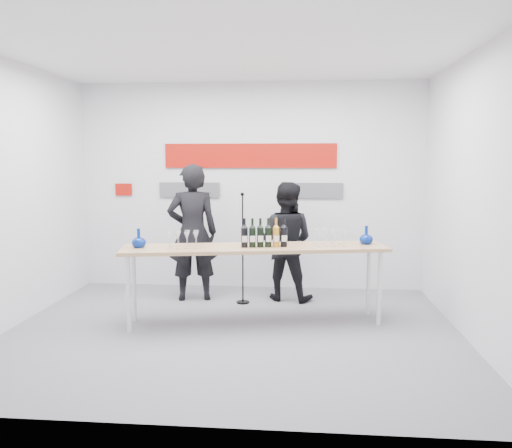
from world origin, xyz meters
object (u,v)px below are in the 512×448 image
(presenter_right, at_px, (285,241))
(mic_stand, at_px, (243,270))
(presenter_left, at_px, (193,233))
(tasting_table, at_px, (255,252))

(presenter_right, xyz_separation_m, mic_stand, (-0.55, -0.25, -0.35))
(presenter_left, distance_m, mic_stand, 0.84)
(presenter_right, height_order, mic_stand, presenter_right)
(presenter_right, bearing_deg, tasting_table, 86.34)
(presenter_left, xyz_separation_m, mic_stand, (0.69, -0.12, -0.47))
(tasting_table, height_order, mic_stand, mic_stand)
(presenter_right, bearing_deg, presenter_left, 18.98)
(presenter_left, distance_m, presenter_right, 1.26)
(tasting_table, bearing_deg, mic_stand, 96.21)
(tasting_table, relative_size, presenter_right, 1.93)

